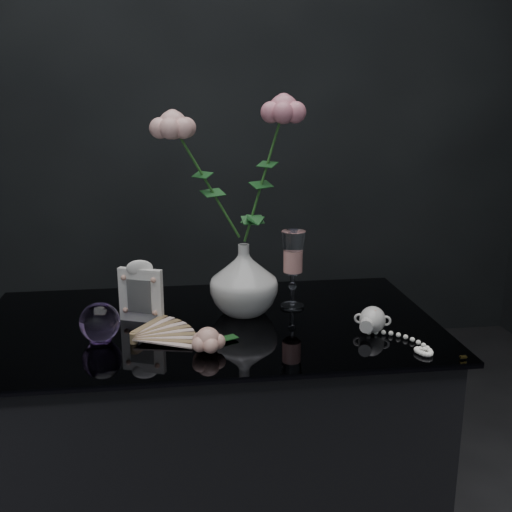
{
  "coord_description": "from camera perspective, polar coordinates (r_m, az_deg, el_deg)",
  "views": [
    {
      "loc": [
        -0.06,
        -1.25,
        1.26
      ],
      "look_at": [
        0.11,
        0.03,
        0.92
      ],
      "focal_mm": 42.0,
      "sensor_mm": 36.0,
      "label": 1
    }
  ],
  "objects": [
    {
      "name": "picture_frame",
      "position": [
        1.4,
        -10.92,
        -3.28
      ],
      "size": [
        0.13,
        0.12,
        0.15
      ],
      "primitive_type": null,
      "rotation": [
        0.0,
        0.0,
        -0.39
      ],
      "color": "white",
      "rests_on": "table"
    },
    {
      "name": "paperweight",
      "position": [
        1.32,
        -14.66,
        -6.12
      ],
      "size": [
        0.1,
        0.1,
        0.09
      ],
      "primitive_type": null,
      "rotation": [
        0.0,
        0.0,
        0.23
      ],
      "color": "#B185D8",
      "rests_on": "table"
    },
    {
      "name": "loose_rose",
      "position": [
        1.23,
        -4.62,
        -7.96
      ],
      "size": [
        0.13,
        0.16,
        0.05
      ],
      "primitive_type": null,
      "rotation": [
        0.0,
        0.0,
        -0.08
      ],
      "color": "#DEA08F",
      "rests_on": "table"
    },
    {
      "name": "vase",
      "position": [
        1.42,
        -1.17,
        -2.23
      ],
      "size": [
        0.18,
        0.18,
        0.17
      ],
      "primitive_type": "imported",
      "rotation": [
        0.0,
        0.0,
        0.11
      ],
      "color": "silver",
      "rests_on": "table"
    },
    {
      "name": "wine_glass",
      "position": [
        1.46,
        3.52,
        -1.32
      ],
      "size": [
        0.07,
        0.07,
        0.19
      ],
      "primitive_type": null,
      "rotation": [
        0.0,
        0.0,
        -0.32
      ],
      "color": "white",
      "rests_on": "table"
    },
    {
      "name": "roses",
      "position": [
        1.37,
        -2.0,
        8.77
      ],
      "size": [
        0.34,
        0.13,
        0.4
      ],
      "color": "#F7ADA5",
      "rests_on": "vase"
    },
    {
      "name": "table",
      "position": [
        1.57,
        -4.27,
        -19.35
      ],
      "size": [
        1.05,
        0.58,
        0.76
      ],
      "color": "black",
      "rests_on": "ground"
    },
    {
      "name": "pearl_jar",
      "position": [
        1.35,
        11.04,
        -5.86
      ],
      "size": [
        0.26,
        0.27,
        0.06
      ],
      "primitive_type": null,
      "rotation": [
        0.0,
        0.0,
        -0.37
      ],
      "color": "silver",
      "rests_on": "table"
    },
    {
      "name": "paper_fan",
      "position": [
        1.3,
        -11.59,
        -7.58
      ],
      "size": [
        0.28,
        0.23,
        0.03
      ],
      "primitive_type": null,
      "rotation": [
        0.0,
        0.0,
        0.09
      ],
      "color": "#FCE6C9",
      "rests_on": "table"
    }
  ]
}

